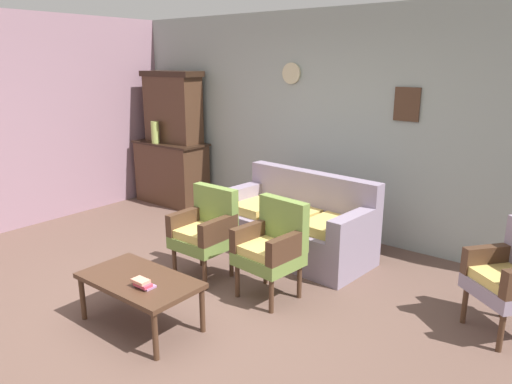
# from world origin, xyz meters

# --- Properties ---
(ground_plane) EXTENTS (7.68, 7.68, 0.00)m
(ground_plane) POSITION_xyz_m (0.00, 0.00, 0.00)
(ground_plane) COLOR brown
(wall_back_with_decor) EXTENTS (6.40, 0.09, 2.70)m
(wall_back_with_decor) POSITION_xyz_m (0.00, 2.63, 1.35)
(wall_back_with_decor) COLOR #939E99
(wall_back_with_decor) RESTS_ON ground
(side_cabinet) EXTENTS (1.16, 0.55, 0.93)m
(side_cabinet) POSITION_xyz_m (-2.53, 2.25, 0.47)
(side_cabinet) COLOR #472D1E
(side_cabinet) RESTS_ON ground
(cabinet_upper_hutch) EXTENTS (0.99, 0.38, 1.03)m
(cabinet_upper_hutch) POSITION_xyz_m (-2.53, 2.33, 1.45)
(cabinet_upper_hutch) COLOR #472D1E
(cabinet_upper_hutch) RESTS_ON side_cabinet
(vase_on_cabinet) EXTENTS (0.12, 0.12, 0.32)m
(vase_on_cabinet) POSITION_xyz_m (-2.64, 2.07, 1.09)
(vase_on_cabinet) COLOR #ADC25F
(vase_on_cabinet) RESTS_ON side_cabinet
(floral_couch) EXTENTS (1.76, 0.93, 0.90)m
(floral_couch) POSITION_xyz_m (0.09, 1.72, 0.33)
(floral_couch) COLOR gray
(floral_couch) RESTS_ON ground
(armchair_row_middle) EXTENTS (0.52, 0.49, 0.90)m
(armchair_row_middle) POSITION_xyz_m (-0.31, 0.69, 0.50)
(armchair_row_middle) COLOR olive
(armchair_row_middle) RESTS_ON ground
(armchair_near_cabinet) EXTENTS (0.57, 0.54, 0.90)m
(armchair_near_cabinet) POSITION_xyz_m (0.46, 0.76, 0.50)
(armchair_near_cabinet) COLOR olive
(armchair_near_cabinet) RESTS_ON ground
(coffee_table) EXTENTS (1.00, 0.56, 0.42)m
(coffee_table) POSITION_xyz_m (-0.07, -0.32, 0.38)
(coffee_table) COLOR #472D1E
(coffee_table) RESTS_ON ground
(book_stack_on_table) EXTENTS (0.16, 0.12, 0.07)m
(book_stack_on_table) POSITION_xyz_m (0.09, -0.41, 0.45)
(book_stack_on_table) COLOR #A877A6
(book_stack_on_table) RESTS_ON coffee_table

